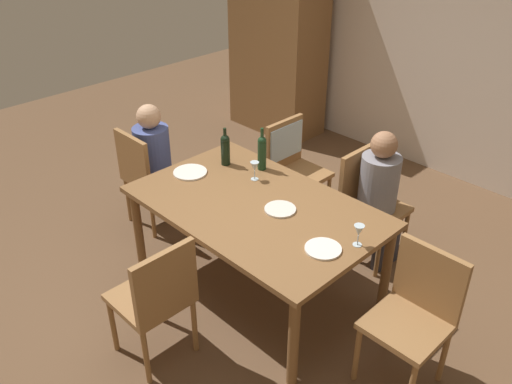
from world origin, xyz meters
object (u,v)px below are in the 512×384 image
(wine_glass_centre, at_px, (255,167))
(dinner_plate_guest_right, at_px, (190,172))
(dining_table, at_px, (256,213))
(dinner_plate_guest_left, at_px, (323,249))
(dinner_plate_host, at_px, (280,209))
(chair_right_end, at_px, (416,309))
(chair_far_right, at_px, (367,197))
(chair_far_left, at_px, (290,157))
(person_woman_host, at_px, (155,156))
(wine_bottle_dark_red, at_px, (225,149))
(wine_glass_near_left, at_px, (359,231))
(chair_left_end, at_px, (146,173))
(armoire_cabinet, at_px, (278,39))
(chair_near, at_px, (157,295))
(person_man_bearded, at_px, (381,189))
(wine_bottle_tall_green, at_px, (262,152))

(wine_glass_centre, relative_size, dinner_plate_guest_right, 0.56)
(dining_table, height_order, dinner_plate_guest_left, dinner_plate_guest_left)
(dinner_plate_host, distance_m, dinner_plate_guest_left, 0.52)
(chair_right_end, bearing_deg, wine_glass_centre, -5.81)
(chair_right_end, bearing_deg, chair_far_right, -41.75)
(chair_far_left, xyz_separation_m, dinner_plate_guest_left, (1.20, -1.02, 0.16))
(person_woman_host, height_order, wine_bottle_dark_red, person_woman_host)
(chair_far_left, height_order, wine_glass_near_left, chair_far_left)
(wine_glass_centre, bearing_deg, dinner_plate_host, -22.10)
(dinner_plate_host, relative_size, dinner_plate_guest_left, 0.95)
(chair_left_end, xyz_separation_m, chair_far_left, (0.75, 1.03, 0.06))
(armoire_cabinet, distance_m, person_woman_host, 2.44)
(chair_left_end, bearing_deg, dinner_plate_host, 6.01)
(chair_near, bearing_deg, person_man_bearded, -10.24)
(chair_left_end, height_order, wine_glass_centre, chair_left_end)
(chair_far_left, relative_size, wine_bottle_tall_green, 2.62)
(wine_bottle_dark_red, bearing_deg, wine_glass_centre, -1.52)
(chair_left_end, bearing_deg, wine_glass_centre, 18.12)
(dinner_plate_host, bearing_deg, armoire_cabinet, 133.98)
(person_man_bearded, bearing_deg, chair_left_end, -58.81)
(armoire_cabinet, xyz_separation_m, wine_bottle_tall_green, (1.65, -1.91, -0.20))
(dining_table, relative_size, chair_near, 1.94)
(armoire_cabinet, height_order, chair_far_right, armoire_cabinet)
(chair_far_right, distance_m, wine_glass_near_left, 1.01)
(dinner_plate_guest_left, bearing_deg, wine_bottle_dark_red, 165.59)
(chair_far_right, distance_m, chair_far_left, 0.84)
(armoire_cabinet, distance_m, wine_bottle_dark_red, 2.49)
(wine_glass_near_left, bearing_deg, wine_bottle_tall_green, 165.90)
(dining_table, distance_m, dinner_plate_guest_left, 0.69)
(wine_glass_centre, xyz_separation_m, dinner_plate_guest_left, (0.94, -0.32, -0.10))
(chair_left_end, distance_m, person_man_bearded, 1.99)
(wine_bottle_tall_green, height_order, wine_glass_near_left, wine_bottle_tall_green)
(wine_bottle_tall_green, bearing_deg, chair_left_end, -152.15)
(person_woman_host, height_order, dinner_plate_guest_right, person_woman_host)
(wine_bottle_dark_red, height_order, wine_glass_near_left, wine_bottle_dark_red)
(chair_right_end, distance_m, wine_bottle_dark_red, 1.92)
(chair_near, bearing_deg, chair_right_end, -49.04)
(armoire_cabinet, xyz_separation_m, person_man_bearded, (2.42, -1.37, -0.44))
(chair_near, relative_size, wine_glass_near_left, 6.17)
(armoire_cabinet, relative_size, dinner_plate_guest_left, 9.34)
(chair_far_right, height_order, chair_right_end, same)
(chair_far_left, height_order, person_man_bearded, person_man_bearded)
(wine_bottle_tall_green, height_order, wine_glass_centre, wine_bottle_tall_green)
(wine_bottle_tall_green, bearing_deg, person_man_bearded, 34.91)
(chair_left_end, distance_m, dinner_plate_guest_left, 1.96)
(wine_glass_near_left, distance_m, wine_glass_centre, 1.07)
(chair_near, distance_m, dinner_plate_guest_left, 1.07)
(person_man_bearded, distance_m, wine_glass_near_left, 0.93)
(dinner_plate_host, relative_size, dinner_plate_guest_right, 0.84)
(dining_table, relative_size, dinner_plate_guest_right, 6.75)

